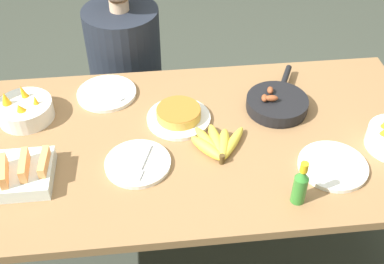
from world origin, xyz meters
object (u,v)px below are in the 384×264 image
at_px(banana_bunch, 217,144).
at_px(fruit_bowl_citrus, 25,110).
at_px(frittata_plate_center, 179,115).
at_px(person_figure, 128,87).
at_px(skillet, 277,103).
at_px(melon_tray, 7,174).
at_px(hot_sauce_bottle, 300,185).
at_px(empty_plate_far_left, 333,166).
at_px(empty_plate_far_right, 138,163).
at_px(empty_plate_near_front, 107,93).

relative_size(banana_bunch, fruit_bowl_citrus, 1.07).
xyz_separation_m(frittata_plate_center, person_figure, (-0.21, 0.58, -0.27)).
height_order(skillet, person_figure, person_figure).
bearing_deg(fruit_bowl_citrus, melon_tray, -91.90).
bearing_deg(hot_sauce_bottle, frittata_plate_center, 127.98).
bearing_deg(frittata_plate_center, fruit_bowl_citrus, 172.44).
distance_m(skillet, person_figure, 0.86).
height_order(empty_plate_far_left, empty_plate_far_right, same).
xyz_separation_m(melon_tray, hot_sauce_bottle, (0.93, -0.19, 0.04)).
relative_size(empty_plate_near_front, fruit_bowl_citrus, 1.15).
distance_m(empty_plate_near_front, person_figure, 0.48).
bearing_deg(empty_plate_near_front, empty_plate_far_right, -74.36).
height_order(banana_bunch, fruit_bowl_citrus, fruit_bowl_citrus).
distance_m(melon_tray, empty_plate_far_left, 1.09).
relative_size(melon_tray, person_figure, 0.26).
bearing_deg(person_figure, hot_sauce_bottle, -61.56).
relative_size(banana_bunch, empty_plate_far_left, 0.94).
bearing_deg(hot_sauce_bottle, melon_tray, 168.67).
distance_m(banana_bunch, melon_tray, 0.72).
relative_size(empty_plate_far_left, fruit_bowl_citrus, 1.14).
distance_m(frittata_plate_center, fruit_bowl_citrus, 0.58).
relative_size(banana_bunch, skillet, 0.63).
xyz_separation_m(skillet, person_figure, (-0.60, 0.55, -0.28)).
relative_size(skillet, empty_plate_far_left, 1.48).
bearing_deg(fruit_bowl_citrus, frittata_plate_center, -7.56).
xyz_separation_m(empty_plate_near_front, fruit_bowl_citrus, (-0.30, -0.11, 0.03)).
bearing_deg(banana_bunch, fruit_bowl_citrus, 160.44).
bearing_deg(empty_plate_far_right, empty_plate_far_left, -7.21).
distance_m(empty_plate_far_right, person_figure, 0.85).
relative_size(melon_tray, hot_sauce_bottle, 1.75).
height_order(banana_bunch, frittata_plate_center, frittata_plate_center).
bearing_deg(fruit_bowl_citrus, person_figure, 53.87).
relative_size(empty_plate_far_right, fruit_bowl_citrus, 1.09).
bearing_deg(melon_tray, person_figure, 65.51).
xyz_separation_m(banana_bunch, empty_plate_near_front, (-0.40, 0.36, -0.01)).
distance_m(frittata_plate_center, person_figure, 0.68).
xyz_separation_m(empty_plate_far_right, person_figure, (-0.05, 0.81, -0.26)).
bearing_deg(empty_plate_near_front, melon_tray, -125.43).
height_order(empty_plate_near_front, fruit_bowl_citrus, fruit_bowl_citrus).
height_order(melon_tray, frittata_plate_center, melon_tray).
xyz_separation_m(fruit_bowl_citrus, person_figure, (0.37, 0.50, -0.29)).
distance_m(frittata_plate_center, hot_sauce_bottle, 0.56).
bearing_deg(hot_sauce_bottle, fruit_bowl_citrus, 150.79).
bearing_deg(empty_plate_far_left, person_figure, 128.68).
distance_m(empty_plate_near_front, fruit_bowl_citrus, 0.32).
bearing_deg(melon_tray, empty_plate_far_left, -3.00).
relative_size(banana_bunch, hot_sauce_bottle, 1.33).
bearing_deg(empty_plate_near_front, fruit_bowl_citrus, -159.68).
bearing_deg(empty_plate_near_front, person_figure, 80.41).
bearing_deg(empty_plate_far_right, melon_tray, -176.45).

